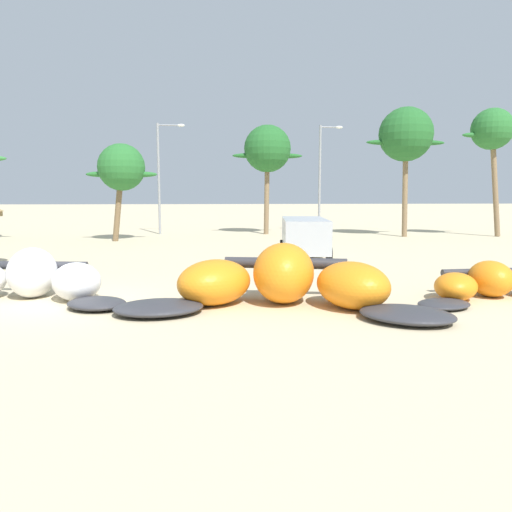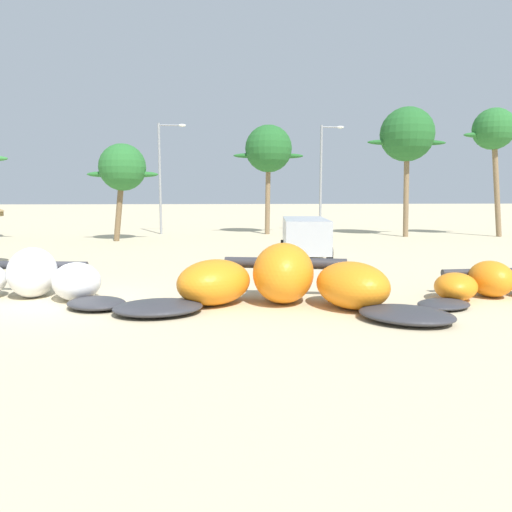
% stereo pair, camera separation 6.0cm
% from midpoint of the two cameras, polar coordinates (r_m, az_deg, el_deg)
% --- Properties ---
extents(ground_plane, '(260.00, 260.00, 0.00)m').
position_cam_midpoint_polar(ground_plane, '(14.80, -20.86, -5.02)').
color(ground_plane, beige).
extents(kite_left, '(6.70, 3.48, 1.46)m').
position_cam_midpoint_polar(kite_left, '(15.50, -24.85, -2.57)').
color(kite_left, '#333338').
rests_on(kite_left, ground).
extents(kite_left_of_center, '(8.60, 4.85, 1.67)m').
position_cam_midpoint_polar(kite_left_of_center, '(13.27, 3.16, -3.11)').
color(kite_left_of_center, '#333338').
rests_on(kite_left_of_center, ground).
extents(kite_center, '(6.02, 2.95, 1.06)m').
position_cam_midpoint_polar(kite_center, '(15.83, 26.17, -3.01)').
color(kite_center, '#333338').
rests_on(kite_center, ground).
extents(parked_van, '(2.60, 5.37, 1.84)m').
position_cam_midpoint_polar(parked_van, '(23.67, 5.73, 2.52)').
color(parked_van, '#B2B7BC').
rests_on(parked_van, ground).
extents(palm_left_of_gap, '(4.43, 2.95, 6.14)m').
position_cam_midpoint_polar(palm_left_of_gap, '(32.64, -15.11, 9.75)').
color(palm_left_of_gap, brown).
rests_on(palm_left_of_gap, ground).
extents(palm_center_left, '(5.17, 3.45, 8.02)m').
position_cam_midpoint_polar(palm_center_left, '(37.08, 1.51, 12.18)').
color(palm_center_left, '#7F6647').
rests_on(palm_center_left, ground).
extents(palm_center_right, '(5.55, 3.70, 8.91)m').
position_cam_midpoint_polar(palm_center_right, '(36.40, 17.09, 13.17)').
color(palm_center_right, '#7F6647').
rests_on(palm_center_right, ground).
extents(palm_right_of_gap, '(4.25, 2.83, 8.84)m').
position_cam_midpoint_polar(palm_right_of_gap, '(38.62, 25.80, 12.84)').
color(palm_right_of_gap, '#7F6647').
rests_on(palm_right_of_gap, ground).
extents(lamppost_west_center, '(2.07, 0.24, 8.13)m').
position_cam_midpoint_polar(lamppost_west_center, '(37.61, -10.70, 9.55)').
color(lamppost_west_center, gray).
rests_on(lamppost_west_center, ground).
extents(lamppost_east_center, '(1.80, 0.24, 8.13)m').
position_cam_midpoint_polar(lamppost_east_center, '(38.41, 7.78, 9.51)').
color(lamppost_east_center, gray).
rests_on(lamppost_east_center, ground).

